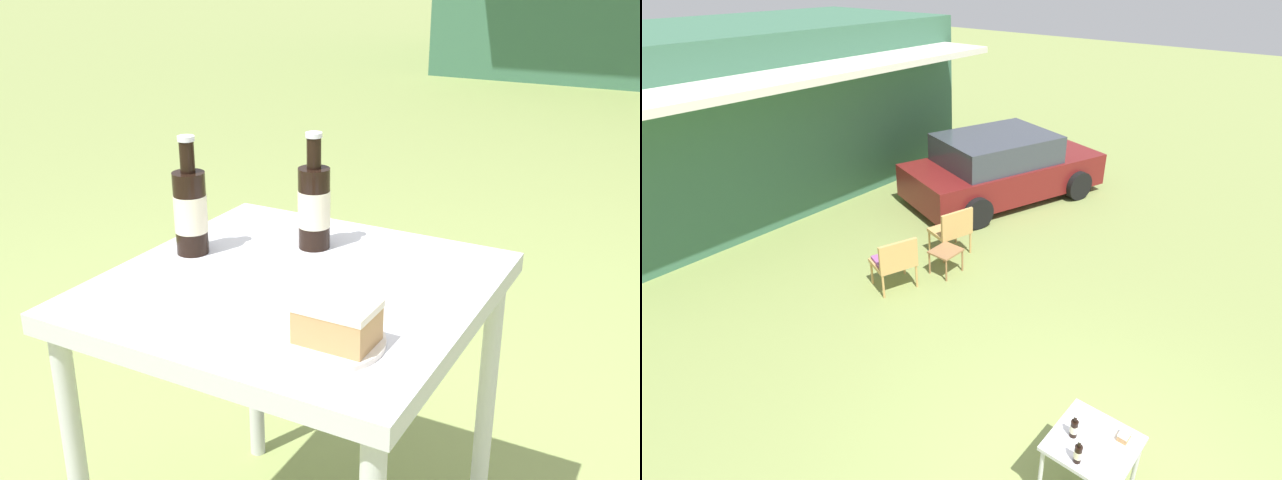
# 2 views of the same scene
# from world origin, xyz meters

# --- Properties ---
(cabin_building) EXTENTS (8.60, 5.37, 3.34)m
(cabin_building) POSITION_xyz_m (1.98, 8.98, 1.68)
(cabin_building) COLOR #38664C
(cabin_building) RESTS_ON ground_plane
(parked_car) EXTENTS (4.41, 3.02, 1.36)m
(parked_car) POSITION_xyz_m (5.07, 4.57, 0.65)
(parked_car) COLOR maroon
(parked_car) RESTS_ON ground_plane
(wicker_chair_cushioned) EXTENTS (0.73, 0.67, 0.85)m
(wicker_chair_cushioned) POSITION_xyz_m (1.28, 3.81, 0.49)
(wicker_chair_cushioned) COLOR tan
(wicker_chair_cushioned) RESTS_ON ground_plane
(wicker_chair_plain) EXTENTS (0.71, 0.64, 0.85)m
(wicker_chair_plain) POSITION_xyz_m (2.59, 3.79, 0.49)
(wicker_chair_plain) COLOR tan
(wicker_chair_plain) RESTS_ON ground_plane
(garden_side_table) EXTENTS (0.44, 0.40, 0.40)m
(garden_side_table) POSITION_xyz_m (2.09, 3.51, 0.35)
(garden_side_table) COLOR #996B42
(garden_side_table) RESTS_ON ground_plane
(patio_table) EXTENTS (0.70, 0.70, 0.71)m
(patio_table) POSITION_xyz_m (0.00, 0.00, 0.63)
(patio_table) COLOR silver
(patio_table) RESTS_ON ground_plane
(cake_on_plate) EXTENTS (0.21, 0.21, 0.08)m
(cake_on_plate) POSITION_xyz_m (0.18, -0.19, 0.74)
(cake_on_plate) COLOR silver
(cake_on_plate) RESTS_ON patio_table
(cola_bottle_near) EXTENTS (0.07, 0.07, 0.25)m
(cola_bottle_near) POSITION_xyz_m (-0.05, 0.17, 0.81)
(cola_bottle_near) COLOR black
(cola_bottle_near) RESTS_ON patio_table
(cola_bottle_far) EXTENTS (0.07, 0.07, 0.25)m
(cola_bottle_far) POSITION_xyz_m (-0.26, 0.02, 0.81)
(cola_bottle_far) COLOR black
(cola_bottle_far) RESTS_ON patio_table
(fork) EXTENTS (0.18, 0.04, 0.01)m
(fork) POSITION_xyz_m (0.12, -0.19, 0.71)
(fork) COLOR silver
(fork) RESTS_ON patio_table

